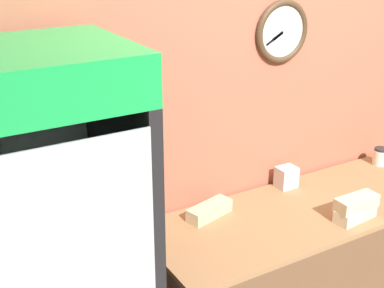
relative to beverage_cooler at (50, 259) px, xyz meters
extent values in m
cube|color=#B7664C|center=(1.36, 0.35, 0.34)|extent=(5.20, 0.06, 2.70)
torus|color=#4C3823|center=(1.36, 0.30, 0.72)|extent=(0.33, 0.03, 0.33)
cylinder|color=white|center=(1.36, 0.30, 0.72)|extent=(0.27, 0.01, 0.27)
cube|color=black|center=(1.33, 0.29, 0.71)|extent=(0.07, 0.01, 0.05)
cube|color=black|center=(1.31, 0.29, 0.70)|extent=(0.10, 0.01, 0.06)
cube|color=brown|center=(1.36, -0.02, -0.59)|extent=(1.80, 0.63, 0.85)
cube|color=#9E754C|center=(1.36, -0.02, -0.15)|extent=(1.80, 0.63, 0.02)
cube|color=black|center=(0.00, 0.28, -0.17)|extent=(0.65, 0.04, 1.69)
cube|color=black|center=(0.30, -0.04, -0.17)|extent=(0.05, 0.67, 1.69)
cube|color=white|center=(0.00, 0.25, -0.17)|extent=(0.55, 0.02, 1.59)
cube|color=green|center=(0.00, -0.07, 0.77)|extent=(0.65, 0.61, 0.18)
cube|color=silver|center=(0.00, -0.06, -0.01)|extent=(0.53, 0.55, 0.01)
cube|color=silver|center=(0.00, -0.06, 0.30)|extent=(0.53, 0.55, 0.01)
cylinder|color=#5B2D19|center=(-0.13, -0.29, 0.21)|extent=(0.03, 0.03, 0.07)
cylinder|color=#B2BCCC|center=(0.00, -0.29, 0.36)|extent=(0.07, 0.07, 0.12)
cylinder|color=#B2BCCC|center=(0.00, -0.29, 0.45)|extent=(0.03, 0.03, 0.05)
cylinder|color=#B2231E|center=(0.19, -0.29, 0.36)|extent=(0.07, 0.07, 0.11)
cylinder|color=#B2231E|center=(0.19, -0.29, 0.44)|extent=(0.03, 0.03, 0.05)
cylinder|color=#B2231E|center=(0.11, -0.29, 0.07)|extent=(0.07, 0.07, 0.13)
cylinder|color=#B2231E|center=(0.11, -0.29, 0.16)|extent=(0.03, 0.03, 0.06)
cube|color=beige|center=(1.46, -0.22, -0.10)|extent=(0.24, 0.11, 0.06)
cube|color=beige|center=(1.46, -0.22, -0.04)|extent=(0.23, 0.09, 0.06)
cube|color=beige|center=(0.85, 0.17, -0.10)|extent=(0.26, 0.15, 0.07)
cylinder|color=silver|center=(2.09, 0.18, -0.09)|extent=(0.08, 0.08, 0.09)
cylinder|color=#262628|center=(2.09, 0.18, -0.04)|extent=(0.08, 0.08, 0.01)
cube|color=silver|center=(1.39, 0.23, -0.08)|extent=(0.11, 0.09, 0.12)
camera|label=1|loc=(-0.41, -1.83, 1.22)|focal=50.00mm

